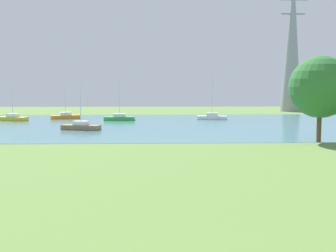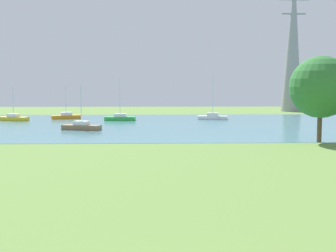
# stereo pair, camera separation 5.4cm
# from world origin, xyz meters

# --- Properties ---
(ground_plane) EXTENTS (160.00, 160.00, 0.00)m
(ground_plane) POSITION_xyz_m (0.00, 22.00, 0.00)
(ground_plane) COLOR olive
(water_surface) EXTENTS (140.00, 40.00, 0.02)m
(water_surface) POSITION_xyz_m (0.00, 50.00, 0.01)
(water_surface) COLOR teal
(water_surface) RESTS_ON ground
(sailboat_brown) EXTENTS (5.03, 2.83, 5.49)m
(sailboat_brown) POSITION_xyz_m (-9.68, 42.38, 0.45)
(sailboat_brown) COLOR brown
(sailboat_brown) RESTS_ON water_surface
(sailboat_yellow) EXTENTS (5.03, 2.97, 5.31)m
(sailboat_yellow) POSITION_xyz_m (-22.88, 56.63, 0.45)
(sailboat_yellow) COLOR yellow
(sailboat_yellow) RESTS_ON water_surface
(sailboat_orange) EXTENTS (5.02, 3.05, 5.35)m
(sailboat_orange) POSITION_xyz_m (-15.40, 60.16, 0.45)
(sailboat_orange) COLOR orange
(sailboat_orange) RESTS_ON water_surface
(sailboat_green) EXTENTS (4.84, 1.64, 6.69)m
(sailboat_green) POSITION_xyz_m (-6.12, 56.34, 0.46)
(sailboat_green) COLOR green
(sailboat_green) RESTS_ON water_surface
(sailboat_white) EXTENTS (4.98, 2.26, 7.36)m
(sailboat_white) POSITION_xyz_m (8.75, 57.76, 0.47)
(sailboat_white) COLOR white
(sailboat_white) RESTS_ON water_surface
(tree_west_far) EXTENTS (5.91, 5.91, 8.25)m
(tree_west_far) POSITION_xyz_m (15.25, 30.49, 5.29)
(tree_west_far) COLOR brown
(tree_west_far) RESTS_ON ground
(electricity_pylon) EXTENTS (6.40, 4.40, 29.90)m
(electricity_pylon) POSITION_xyz_m (29.17, 80.22, 14.96)
(electricity_pylon) COLOR gray
(electricity_pylon) RESTS_ON ground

